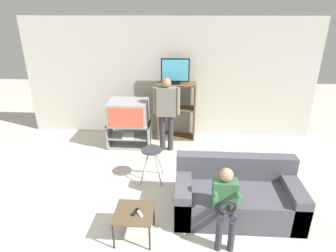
% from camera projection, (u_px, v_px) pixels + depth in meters
% --- Properties ---
extents(wall_back, '(6.40, 0.06, 2.60)m').
position_uv_depth(wall_back, '(168.00, 79.00, 6.21)').
color(wall_back, beige).
rests_on(wall_back, ground_plane).
extents(tv_stand, '(0.89, 0.47, 0.52)m').
position_uv_depth(tv_stand, '(130.00, 135.00, 5.95)').
color(tv_stand, '#939399').
rests_on(tv_stand, ground_plane).
extents(television_main, '(0.79, 0.63, 0.48)m').
position_uv_depth(television_main, '(128.00, 112.00, 5.77)').
color(television_main, '#9E9EA3').
rests_on(television_main, tv_stand).
extents(media_shelf, '(0.83, 0.39, 1.26)m').
position_uv_depth(media_shelf, '(176.00, 111.00, 6.21)').
color(media_shelf, brown).
rests_on(media_shelf, ground_plane).
extents(television_flat, '(0.60, 0.20, 0.53)m').
position_uv_depth(television_flat, '(175.00, 72.00, 5.87)').
color(television_flat, black).
rests_on(television_flat, media_shelf).
extents(folding_stool, '(0.39, 0.43, 0.58)m').
position_uv_depth(folding_stool, '(152.00, 155.00, 4.68)').
color(folding_stool, '#99999E').
rests_on(folding_stool, ground_plane).
extents(snack_table, '(0.49, 0.49, 0.38)m').
position_uv_depth(snack_table, '(134.00, 214.00, 3.51)').
color(snack_table, brown).
rests_on(snack_table, ground_plane).
extents(remote_control_black, '(0.09, 0.15, 0.02)m').
position_uv_depth(remote_control_black, '(135.00, 212.00, 3.48)').
color(remote_control_black, black).
rests_on(remote_control_black, snack_table).
extents(remote_control_white, '(0.11, 0.14, 0.02)m').
position_uv_depth(remote_control_white, '(139.00, 213.00, 3.46)').
color(remote_control_white, silver).
rests_on(remote_control_white, snack_table).
extents(couch, '(1.71, 0.83, 0.78)m').
position_uv_depth(couch, '(236.00, 196.00, 3.96)').
color(couch, '#4C4C56').
rests_on(couch, ground_plane).
extents(person_standing_adult, '(0.53, 0.20, 1.52)m').
position_uv_depth(person_standing_adult, '(166.00, 108.00, 5.54)').
color(person_standing_adult, '#2D2D33').
rests_on(person_standing_adult, ground_plane).
extents(person_seated_child, '(0.33, 0.43, 0.96)m').
position_uv_depth(person_seated_child, '(225.00, 200.00, 3.41)').
color(person_seated_child, '#2D2D38').
rests_on(person_seated_child, ground_plane).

